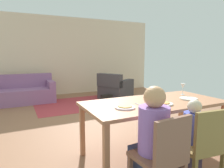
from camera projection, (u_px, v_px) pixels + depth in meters
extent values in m
cube|color=#8E5F43|center=(100.00, 120.00, 4.35)|extent=(6.82, 6.43, 0.02)
cube|color=beige|center=(64.00, 56.00, 7.06)|extent=(6.82, 0.10, 2.70)
cube|color=#B17450|center=(154.00, 103.00, 2.76)|extent=(1.95, 0.92, 0.04)
cube|color=#B17450|center=(106.00, 156.00, 2.06)|extent=(0.06, 0.06, 0.72)
cube|color=#B17450|center=(223.00, 128.00, 2.86)|extent=(0.06, 0.06, 0.72)
cube|color=#B17450|center=(82.00, 130.00, 2.77)|extent=(0.06, 0.06, 0.72)
cube|color=#B17450|center=(181.00, 114.00, 3.57)|extent=(0.06, 0.06, 0.72)
cylinder|color=silver|center=(125.00, 107.00, 2.42)|extent=(0.25, 0.25, 0.02)
cylinder|color=gold|center=(125.00, 106.00, 2.41)|extent=(0.17, 0.17, 0.01)
cylinder|color=silver|center=(163.00, 104.00, 2.60)|extent=(0.25, 0.25, 0.02)
cylinder|color=#DF9244|center=(163.00, 103.00, 2.59)|extent=(0.17, 0.17, 0.01)
cylinder|color=silver|center=(188.00, 99.00, 2.90)|extent=(0.25, 0.25, 0.02)
cylinder|color=silver|center=(182.00, 95.00, 3.22)|extent=(0.06, 0.06, 0.01)
cylinder|color=silver|center=(183.00, 92.00, 3.21)|extent=(0.01, 0.01, 0.09)
cone|color=silver|center=(183.00, 86.00, 3.20)|extent=(0.07, 0.07, 0.09)
cube|color=silver|center=(139.00, 104.00, 2.59)|extent=(0.03, 0.15, 0.01)
cube|color=silver|center=(160.00, 99.00, 2.92)|extent=(0.03, 0.17, 0.01)
cube|color=brown|center=(157.00, 157.00, 1.91)|extent=(0.45, 0.45, 0.04)
cube|color=brown|center=(173.00, 142.00, 1.72)|extent=(0.42, 0.07, 0.42)
cube|color=brown|center=(157.00, 165.00, 2.19)|extent=(0.04, 0.04, 0.41)
cylinder|color=#9467BD|center=(154.00, 130.00, 1.93)|extent=(0.30, 0.30, 0.46)
sphere|color=tan|center=(155.00, 97.00, 1.88)|extent=(0.21, 0.21, 0.21)
cube|color=olive|center=(197.00, 146.00, 2.15)|extent=(0.46, 0.46, 0.04)
cube|color=olive|center=(213.00, 132.00, 1.94)|extent=(0.42, 0.08, 0.42)
cube|color=olive|center=(196.00, 155.00, 2.41)|extent=(0.04, 0.04, 0.41)
cube|color=olive|center=(171.00, 160.00, 2.29)|extent=(0.04, 0.04, 0.41)
cube|color=#3E2F41|center=(188.00, 159.00, 2.28)|extent=(0.21, 0.26, 0.45)
cylinder|color=#4852B5|center=(193.00, 127.00, 2.17)|extent=(0.22, 0.22, 0.33)
sphere|color=beige|center=(195.00, 107.00, 2.14)|extent=(0.15, 0.15, 0.15)
cube|color=#A8333B|center=(82.00, 103.00, 5.79)|extent=(2.60, 1.80, 0.01)
cube|color=#8D5D89|center=(20.00, 96.00, 5.77)|extent=(1.93, 0.84, 0.42)
cube|color=#8D5D89|center=(18.00, 81.00, 6.02)|extent=(1.93, 0.20, 0.40)
cube|color=#8D5D89|center=(50.00, 84.00, 6.11)|extent=(0.18, 0.84, 0.20)
cube|color=#423D40|center=(116.00, 92.00, 6.46)|extent=(1.14, 1.14, 0.42)
cube|color=#423D40|center=(109.00, 80.00, 6.13)|extent=(0.57, 0.85, 0.40)
cube|color=#423D40|center=(125.00, 83.00, 6.22)|extent=(0.83, 0.55, 0.20)
cube|color=#423D40|center=(107.00, 82.00, 6.61)|extent=(0.83, 0.55, 0.20)
cube|color=black|center=(107.00, 99.00, 5.79)|extent=(0.32, 0.16, 0.26)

